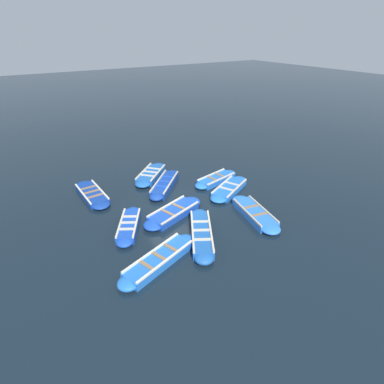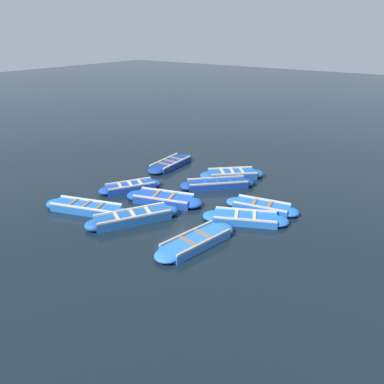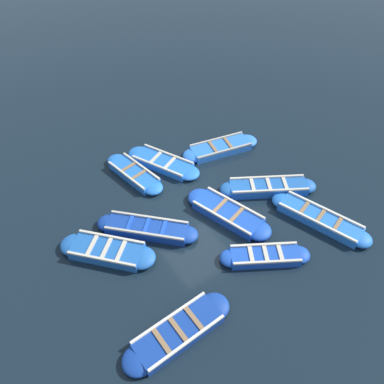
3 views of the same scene
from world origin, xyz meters
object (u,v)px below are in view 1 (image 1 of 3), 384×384
Objects in this scene: boat_inner_gap at (159,260)px; boat_far_corner at (229,189)px; boat_mid_row at (92,194)px; boat_tucked at (173,213)px; boat_alongside at (129,226)px; buoy_orange_near at (101,202)px; boat_end_of_row at (165,184)px; boat_stern_in at (216,179)px; boat_outer_left at (255,213)px; boat_drifting at (201,234)px; boat_bow_out at (151,175)px.

boat_inner_gap is 1.11× the size of boat_far_corner.
boat_inner_gap reaches higher than boat_mid_row.
boat_tucked is at bearing -38.26° from boat_inner_gap.
boat_tucked reaches higher than boat_alongside.
boat_inner_gap is 5.64m from buoy_orange_near.
boat_end_of_row reaches higher than boat_tucked.
boat_inner_gap is at bearing 118.22° from boat_far_corner.
boat_stern_in is 4.06m from boat_outer_left.
boat_end_of_row reaches higher than boat_mid_row.
boat_drifting reaches higher than boat_outer_left.
boat_outer_left is 7.80m from buoy_orange_near.
boat_far_corner is at bearing -117.26° from boat_mid_row.
boat_outer_left is at bearing -130.60° from buoy_orange_near.
boat_stern_in is (4.06, -3.75, -0.04)m from boat_drifting.
boat_drifting is at bearing -77.74° from boat_inner_gap.
boat_end_of_row is at bearing -9.56° from boat_drifting.
buoy_orange_near is (1.06, 6.56, -0.03)m from boat_stern_in.
boat_alongside is 6.10m from boat_far_corner.
boat_bow_out reaches higher than boat_mid_row.
boat_mid_row is at bearing 35.26° from boat_tucked.
boat_far_corner is 0.97× the size of boat_mid_row.
boat_inner_gap reaches higher than boat_far_corner.
boat_inner_gap is 6.67m from boat_mid_row.
boat_bow_out is at bearing -66.73° from buoy_orange_near.
boat_tucked is (-2.88, 1.03, -0.01)m from boat_end_of_row.
boat_bow_out reaches higher than boat_tucked.
boat_end_of_row reaches higher than boat_inner_gap.
boat_inner_gap reaches higher than buoy_orange_near.
boat_drifting is 6.83m from boat_mid_row.
boat_end_of_row is 0.91× the size of boat_far_corner.
boat_mid_row is 1.04m from buoy_orange_near.
boat_inner_gap is (-0.50, 2.28, -0.02)m from boat_drifting.
boat_outer_left is at bearing -89.23° from boat_drifting.
boat_outer_left reaches higher than buoy_orange_near.
boat_mid_row is 14.70× the size of buoy_orange_near.
boat_inner_gap is at bearing 157.08° from boat_bow_out.
boat_tucked is at bearing 160.28° from boat_end_of_row.
boat_outer_left is at bearing 170.96° from boat_stern_in.
buoy_orange_near is (0.08, 3.66, -0.06)m from boat_end_of_row.
boat_drifting is at bearing 126.30° from boat_far_corner.
boat_far_corner is 0.95× the size of boat_outer_left.
boat_drifting is 5.11m from boat_end_of_row.
boat_drifting reaches higher than boat_bow_out.
boat_inner_gap is 7.76m from boat_bow_out.
boat_inner_gap is at bearing -173.82° from boat_mid_row.
boat_alongside is at bearing 86.49° from boat_tucked.
boat_far_corner is (0.54, -3.86, -0.02)m from boat_tucked.
boat_alongside is 0.94× the size of boat_end_of_row.
boat_bow_out reaches higher than boat_inner_gap.
boat_mid_row is at bearing 45.03° from boat_outer_left.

